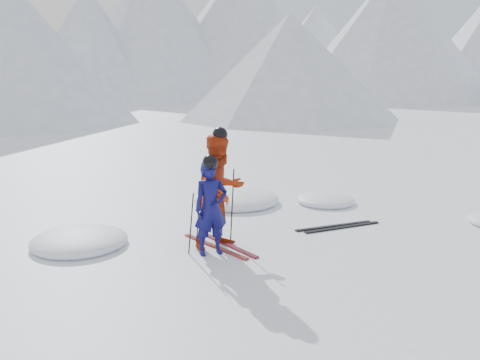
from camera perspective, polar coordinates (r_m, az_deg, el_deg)
name	(u,v)px	position (r m, az deg, el deg)	size (l,w,h in m)	color
ground	(319,234)	(9.81, 8.81, -6.04)	(160.00, 160.00, 0.00)	white
mountain_range	(123,24)	(44.42, -12.95, 16.68)	(106.15, 62.94, 15.53)	#B2BCD1
skier_blue	(211,208)	(8.48, -3.30, -3.19)	(0.58, 0.38, 1.60)	#0D0D4E
skier_red	(220,191)	(8.79, -2.21, -1.25)	(0.97, 0.76, 2.00)	#AD2E0D
pole_blue_left	(191,224)	(8.58, -5.52, -4.90)	(0.02, 0.02, 1.07)	black
pole_blue_right	(218,218)	(8.87, -2.45, -4.27)	(0.02, 0.02, 1.07)	black
pole_red_left	(199,208)	(8.98, -4.61, -3.20)	(0.02, 0.02, 1.34)	black
pole_red_right	(232,206)	(9.13, -0.88, -2.90)	(0.02, 0.02, 1.34)	black
ski_worn_left	(215,246)	(9.02, -2.85, -7.44)	(0.09, 1.70, 0.03)	black
ski_worn_right	(227,244)	(9.12, -1.47, -7.22)	(0.09, 1.70, 0.03)	black
ski_loose_a	(334,226)	(10.31, 10.49, -5.10)	(0.09, 1.70, 0.03)	black
ski_loose_b	(343,227)	(10.26, 11.44, -5.23)	(0.09, 1.70, 0.03)	black
snow_lumps	(234,215)	(10.98, -0.65, -3.91)	(9.18, 5.51, 0.44)	white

